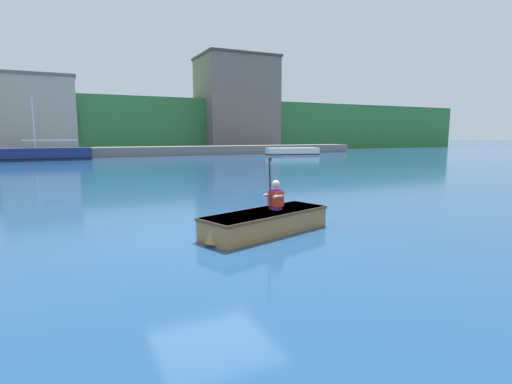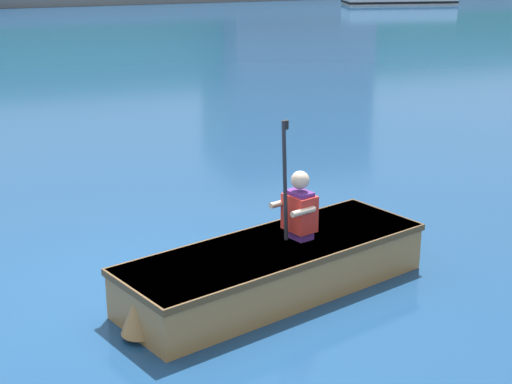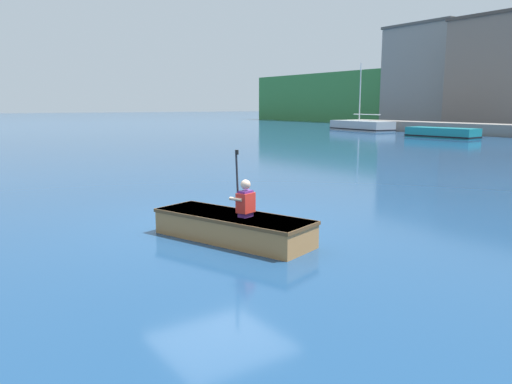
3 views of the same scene
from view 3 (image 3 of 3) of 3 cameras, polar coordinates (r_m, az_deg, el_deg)
name	(u,v)px [view 3 (image 3 of 3)]	position (r m, az deg, el deg)	size (l,w,h in m)	color
ground_plane	(219,225)	(9.93, -4.25, -3.80)	(300.00, 300.00, 0.00)	navy
waterfront_warehouse_left	(439,76)	(64.72, 20.21, 12.32)	(9.40, 10.50, 11.46)	gray
moored_boat_dock_west_inner	(361,126)	(47.83, 11.95, 7.40)	(6.89, 3.03, 6.16)	#9EA3A8
moored_boat_dock_center_far	(442,133)	(38.80, 20.48, 6.32)	(5.23, 2.19, 0.73)	#197A84
rowboat_foreground	(231,225)	(8.81, -2.90, -3.82)	(3.13, 1.87, 0.46)	#A3703D
person_paddler	(245,200)	(8.50, -1.25, -0.93)	(0.41, 0.42, 1.14)	#592672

